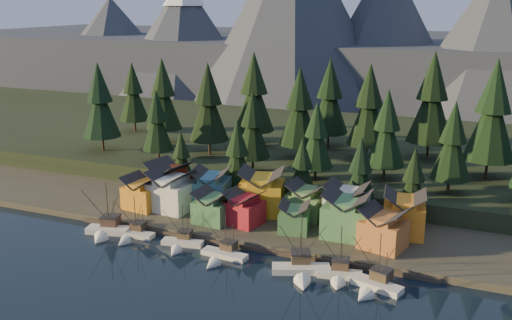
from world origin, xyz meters
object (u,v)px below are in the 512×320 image
at_px(house_front_0, 142,191).
at_px(house_front_1, 172,189).
at_px(boat_0, 105,224).
at_px(boat_3, 222,251).
at_px(boat_5, 339,268).
at_px(boat_4, 302,264).
at_px(boat_2, 181,239).
at_px(house_back_1, 211,187).
at_px(house_back_0, 169,180).
at_px(boat_6, 374,279).
at_px(boat_1, 132,230).

bearing_deg(house_front_0, house_front_1, 20.32).
height_order(boat_0, boat_3, boat_0).
height_order(boat_5, house_front_1, house_front_1).
distance_m(boat_3, boat_5, 23.94).
relative_size(boat_4, boat_5, 1.14).
relative_size(boat_2, house_back_1, 1.01).
bearing_deg(house_front_1, boat_2, -49.19).
relative_size(boat_3, house_front_0, 1.22).
distance_m(boat_2, house_front_1, 19.22).
relative_size(house_front_1, house_back_0, 0.93).
bearing_deg(boat_4, boat_6, -24.15).
distance_m(boat_0, house_back_0, 21.92).
distance_m(boat_0, boat_1, 6.42).
bearing_deg(boat_3, boat_5, 6.24).
distance_m(house_front_1, house_back_1, 9.44).
bearing_deg(house_back_0, boat_5, -10.03).
height_order(boat_1, house_front_0, house_front_0).
bearing_deg(boat_2, house_back_1, 90.01).
relative_size(boat_1, boat_3, 0.94).
distance_m(boat_1, house_front_1, 15.88).
distance_m(boat_4, boat_6, 13.79).
height_order(boat_2, boat_4, boat_4).
height_order(boat_0, house_front_0, boat_0).
xyz_separation_m(boat_1, house_front_1, (1.29, 15.10, 4.76)).
xyz_separation_m(house_front_1, house_back_0, (-3.91, 5.35, 0.13)).
relative_size(boat_2, house_back_0, 0.90).
xyz_separation_m(boat_4, boat_6, (13.77, -0.74, -0.09)).
height_order(boat_2, house_back_0, house_back_0).
bearing_deg(house_back_0, boat_2, -40.25).
distance_m(boat_4, house_front_1, 42.43).
relative_size(boat_0, boat_4, 1.02).
bearing_deg(house_front_1, boat_5, -14.89).
relative_size(boat_3, boat_4, 0.86).
bearing_deg(boat_1, boat_0, -174.36).
relative_size(boat_1, house_front_1, 0.99).
bearing_deg(boat_6, boat_0, -166.02).
height_order(boat_5, house_back_0, house_back_0).
bearing_deg(house_back_0, boat_3, -27.72).
height_order(boat_5, house_back_1, house_back_1).
relative_size(boat_1, boat_4, 0.81).
bearing_deg(house_back_0, house_front_0, -100.52).
bearing_deg(boat_6, house_back_0, 173.45).
bearing_deg(house_front_0, house_back_1, 33.13).
height_order(boat_3, house_back_0, house_back_0).
height_order(boat_3, boat_5, boat_5).
xyz_separation_m(boat_1, house_back_1, (8.92, 20.66, 4.57)).
bearing_deg(boat_1, boat_2, -1.33).
relative_size(boat_4, boat_6, 1.08).
distance_m(boat_2, boat_5, 34.48).
height_order(boat_2, boat_3, boat_3).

